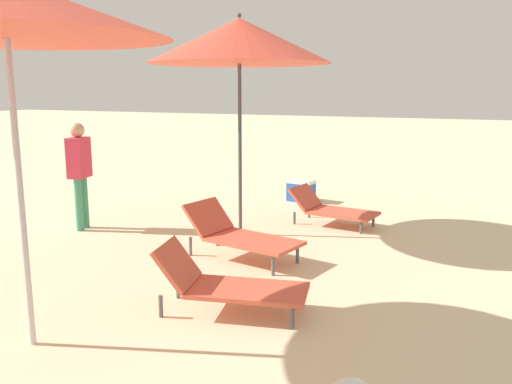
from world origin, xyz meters
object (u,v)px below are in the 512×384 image
at_px(lounger_farthest_inland, 240,234).
at_px(cooler_box, 301,191).
at_px(umbrella_farthest, 239,41).
at_px(umbrella_second, 4,8).
at_px(lounger_farthest_shoreside, 331,208).
at_px(lounger_second_shoreside, 227,283).
at_px(person_walking_far, 79,166).

xyz_separation_m(lounger_farthest_inland, cooler_box, (-0.51, 3.46, -0.11)).
height_order(umbrella_farthest, cooler_box, umbrella_farthest).
xyz_separation_m(umbrella_second, lounger_farthest_shoreside, (1.02, 4.70, -2.33)).
height_order(umbrella_second, lounger_farthest_inland, umbrella_second).
height_order(lounger_farthest_shoreside, lounger_farthest_inland, lounger_farthest_inland).
height_order(umbrella_second, lounger_farthest_shoreside, umbrella_second).
relative_size(lounger_second_shoreside, cooler_box, 2.83).
relative_size(umbrella_second, umbrella_farthest, 0.95).
bearing_deg(lounger_farthest_shoreside, umbrella_farthest, -126.77).
bearing_deg(lounger_second_shoreside, umbrella_second, -146.32).
distance_m(umbrella_second, person_walking_far, 4.00).
distance_m(lounger_farthest_shoreside, cooler_box, 1.75).
bearing_deg(lounger_farthest_inland, person_walking_far, -174.78).
relative_size(umbrella_farthest, lounger_farthest_inland, 1.99).
xyz_separation_m(umbrella_second, lounger_farthest_inland, (0.51, 2.67, -2.28)).
bearing_deg(cooler_box, lounger_farthest_inland, -81.59).
bearing_deg(lounger_farthest_shoreside, lounger_second_shoreside, -81.67).
xyz_separation_m(lounger_farthest_inland, person_walking_far, (-2.71, 0.24, 0.63)).
height_order(lounger_farthest_shoreside, person_walking_far, person_walking_far).
distance_m(lounger_second_shoreside, lounger_farthest_shoreside, 3.49).
height_order(umbrella_second, cooler_box, umbrella_second).
distance_m(umbrella_second, lounger_second_shoreside, 2.84).
height_order(lounger_farthest_inland, person_walking_far, person_walking_far).
distance_m(lounger_farthest_shoreside, lounger_farthest_inland, 2.10).
distance_m(umbrella_farthest, lounger_farthest_shoreside, 2.80).
bearing_deg(cooler_box, lounger_farthest_shoreside, -54.43).
bearing_deg(lounger_farthest_inland, lounger_second_shoreside, -56.91).
bearing_deg(cooler_box, lounger_second_shoreside, -77.16).
xyz_separation_m(lounger_farthest_shoreside, person_walking_far, (-3.22, -1.80, 0.68)).
relative_size(umbrella_farthest, lounger_farthest_shoreside, 2.25).
relative_size(umbrella_farthest, cooler_box, 5.86).
relative_size(lounger_second_shoreside, person_walking_far, 0.93).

